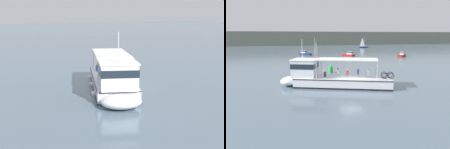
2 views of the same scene
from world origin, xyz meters
The scene contains 2 objects.
ground_plane centered at (0.00, 0.00, 0.00)m, with size 400.00×400.00×0.00m, color slate.
ferry_main centered at (-2.16, 1.54, 1.02)m, with size 12.89×7.87×5.32m.
Camera 1 is at (-24.24, 14.38, 6.56)m, focal length 49.85 mm.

